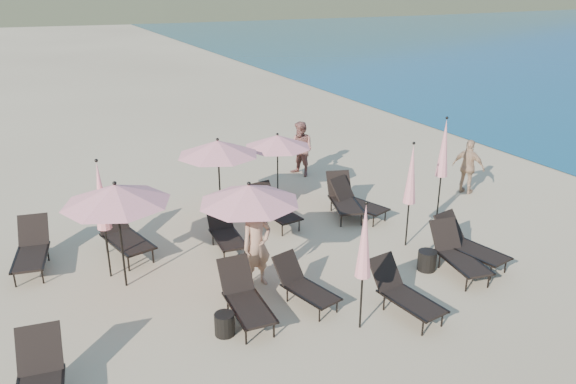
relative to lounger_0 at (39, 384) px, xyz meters
name	(u,v)px	position (x,y,z in m)	size (l,w,h in m)	color
ground	(372,298)	(6.13, 0.42, -0.47)	(800.00, 800.00, 0.00)	#D6BA8C
lounger_0	(39,384)	(0.00, 0.00, 0.00)	(0.89, 1.83, 1.01)	black
lounger_1	(245,297)	(3.60, 0.91, -0.02)	(0.72, 1.70, 0.96)	black
lounger_2	(304,284)	(4.83, 0.90, -0.08)	(0.91, 1.57, 0.85)	black
lounger_3	(404,292)	(6.37, -0.24, -0.04)	(0.82, 1.68, 0.93)	black
lounger_4	(458,253)	(8.38, 0.53, -0.02)	(0.90, 1.75, 0.96)	black
lounger_5	(468,244)	(8.89, 0.76, -0.01)	(0.96, 1.81, 0.99)	black
lounger_6	(32,249)	(0.16, 4.79, -0.01)	(0.94, 1.80, 0.98)	black
lounger_7	(120,229)	(2.05, 4.72, 0.10)	(1.13, 2.03, 1.20)	black
lounger_8	(224,228)	(4.30, 3.93, 0.01)	(0.71, 1.66, 1.01)	black
lounger_9	(274,208)	(5.91, 4.61, -0.03)	(0.85, 1.71, 0.94)	black
lounger_10	(344,198)	(7.86, 4.34, -0.01)	(1.13, 1.85, 1.00)	black
lounger_11	(357,201)	(8.10, 4.08, -0.03)	(1.10, 1.74, 0.94)	black
umbrella_open_0	(116,194)	(1.82, 3.10, 1.57)	(2.15, 2.15, 2.31)	black
umbrella_open_1	(249,194)	(4.23, 2.13, 1.50)	(2.07, 2.07, 2.23)	black
umbrella_open_2	(218,148)	(4.74, 5.41, 1.51)	(2.09, 2.09, 2.25)	black
umbrella_open_3	(277,141)	(6.66, 5.95, 1.31)	(1.88, 1.88, 2.02)	black
umbrella_closed_0	(364,242)	(5.36, -0.31, 1.27)	(0.29, 0.29, 2.50)	black
umbrella_closed_1	(444,149)	(9.97, 3.03, 1.44)	(0.32, 0.32, 2.75)	black
umbrella_closed_2	(101,197)	(1.60, 3.64, 1.37)	(0.31, 0.31, 2.64)	black
umbrella_closed_3	(411,175)	(8.20, 2.06, 1.32)	(0.30, 0.30, 2.57)	black
side_table_0	(225,324)	(3.07, 0.58, -0.26)	(0.37, 0.37, 0.42)	black
side_table_1	(427,260)	(7.87, 0.88, -0.25)	(0.41, 0.41, 0.44)	black
beachgoer_a	(257,245)	(4.29, 1.94, 0.44)	(0.66, 0.43, 1.82)	tan
beachgoer_b	(301,149)	(8.30, 7.68, 0.41)	(0.85, 0.67, 1.76)	#985B4E
beachgoer_c	(468,167)	(11.96, 4.10, 0.34)	(0.95, 0.40, 1.63)	tan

